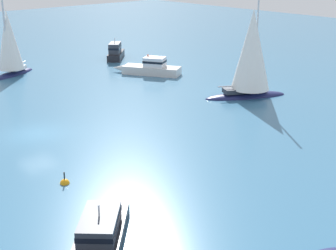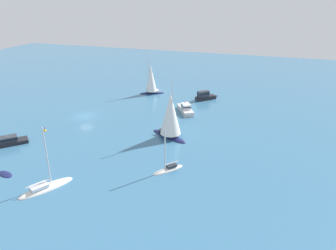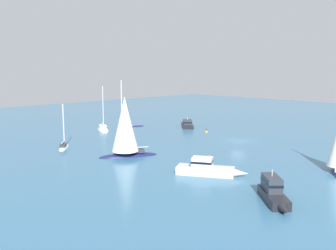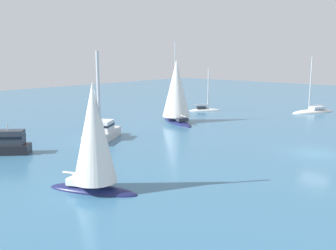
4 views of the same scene
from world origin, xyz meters
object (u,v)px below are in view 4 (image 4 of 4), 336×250
Objects in this scene: sloop at (177,93)px; cabin_cruiser_2 at (2,144)px; yacht_1 at (205,110)px; yacht_2 at (313,112)px; yacht at (94,141)px; cabin_cruiser_1 at (102,133)px.

sloop reaches higher than cabin_cruiser_2.
sloop is 11.76m from yacht_1.
yacht_2 is at bearing -89.39° from sloop.
cabin_cruiser_2 is at bearing 13.13° from yacht_2.
yacht reaches higher than cabin_cruiser_1.
yacht is 13.99m from cabin_cruiser_2.
sloop is 13.55m from cabin_cruiser_1.
yacht_2 is (-20.04, 10.30, -3.68)m from sloop.
sloop is at bearing -124.18° from yacht_1.
sloop is 1.54× the size of yacht_1.
cabin_cruiser_1 is 1.42× the size of cabin_cruiser_2.
yacht_2 is at bearing 133.70° from cabin_cruiser_1.
yacht_1 is 1.31× the size of cabin_cruiser_2.
sloop is 22.81m from cabin_cruiser_2.
yacht reaches higher than yacht_2.
yacht_1 is 0.77× the size of yacht_2.
yacht is 1.24× the size of cabin_cruiser_1.
sloop is at bearing 1.16° from yacht_2.
sloop is 1.42× the size of cabin_cruiser_1.
sloop reaches higher than yacht_1.
yacht is 37.36m from yacht_1.
cabin_cruiser_2 is (22.58, -1.30, -2.93)m from sloop.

